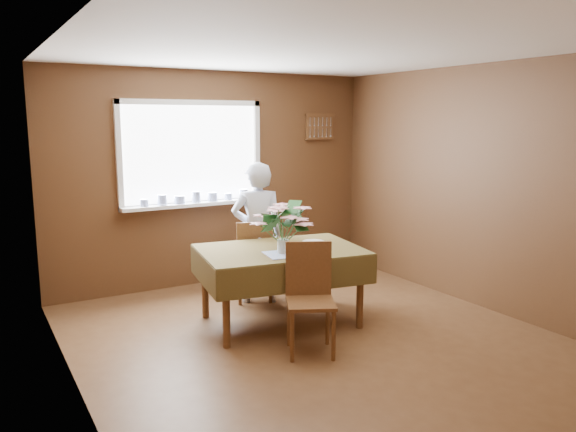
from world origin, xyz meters
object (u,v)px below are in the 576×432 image
chair_near (310,292)px  flower_bouquet (283,222)px  chair_far (254,257)px  dining_table (280,258)px  seated_woman (258,233)px

chair_near → flower_bouquet: bearing=112.8°
chair_near → flower_bouquet: flower_bouquet is taller
chair_far → chair_near: bearing=101.6°
dining_table → seated_woman: 0.70m
seated_woman → flower_bouquet: 0.93m
chair_far → chair_near: size_ratio=0.97×
chair_far → seated_woman: bearing=-170.4°
seated_woman → dining_table: bearing=103.5°
dining_table → chair_near: 0.70m
chair_far → flower_bouquet: flower_bouquet is taller
chair_far → seated_woman: seated_woman is taller
dining_table → flower_bouquet: size_ratio=3.15×
chair_near → seated_woman: bearing=107.2°
dining_table → chair_near: (-0.10, -0.68, -0.14)m
dining_table → flower_bouquet: bearing=-103.6°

